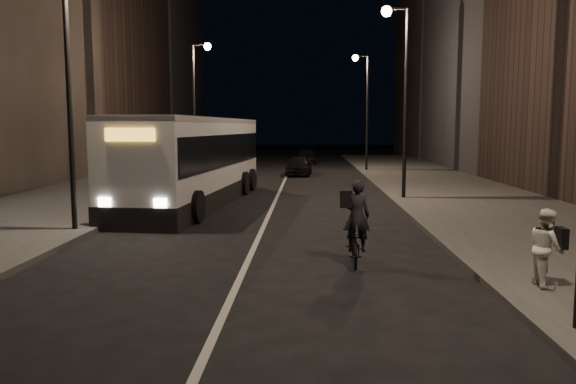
# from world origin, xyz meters

# --- Properties ---
(ground) EXTENTS (180.00, 180.00, 0.00)m
(ground) POSITION_xyz_m (0.00, 0.00, 0.00)
(ground) COLOR black
(ground) RESTS_ON ground
(sidewalk_right) EXTENTS (7.00, 70.00, 0.16)m
(sidewalk_right) POSITION_xyz_m (8.50, 14.00, 0.08)
(sidewalk_right) COLOR #353532
(sidewalk_right) RESTS_ON ground
(sidewalk_left) EXTENTS (7.00, 70.00, 0.16)m
(sidewalk_left) POSITION_xyz_m (-8.50, 14.00, 0.08)
(sidewalk_left) COLOR #353532
(sidewalk_left) RESTS_ON ground
(building_row_right) EXTENTS (8.00, 61.00, 21.00)m
(building_row_right) POSITION_xyz_m (16.00, 27.50, 10.50)
(building_row_right) COLOR black
(building_row_right) RESTS_ON ground
(building_row_left) EXTENTS (8.00, 61.00, 22.00)m
(building_row_left) POSITION_xyz_m (-16.00, 28.50, 11.00)
(building_row_left) COLOR black
(building_row_left) RESTS_ON ground
(streetlight_right_mid) EXTENTS (1.20, 0.44, 8.12)m
(streetlight_right_mid) POSITION_xyz_m (5.33, 12.00, 5.36)
(streetlight_right_mid) COLOR black
(streetlight_right_mid) RESTS_ON sidewalk_right
(streetlight_right_far) EXTENTS (1.20, 0.44, 8.12)m
(streetlight_right_far) POSITION_xyz_m (5.33, 28.00, 5.36)
(streetlight_right_far) COLOR black
(streetlight_right_far) RESTS_ON sidewalk_right
(streetlight_left_near) EXTENTS (1.20, 0.44, 8.12)m
(streetlight_left_near) POSITION_xyz_m (-5.33, 4.00, 5.36)
(streetlight_left_near) COLOR black
(streetlight_left_near) RESTS_ON sidewalk_left
(streetlight_left_far) EXTENTS (1.20, 0.44, 8.12)m
(streetlight_left_far) POSITION_xyz_m (-5.33, 22.00, 5.36)
(streetlight_left_far) COLOR black
(streetlight_left_far) RESTS_ON sidewalk_left
(city_bus) EXTENTS (4.01, 13.47, 3.58)m
(city_bus) POSITION_xyz_m (-3.31, 10.83, 1.95)
(city_bus) COLOR silver
(city_bus) RESTS_ON ground
(cyclist_on_bicycle) EXTENTS (0.69, 1.78, 2.02)m
(cyclist_on_bicycle) POSITION_xyz_m (2.57, 0.54, 0.67)
(cyclist_on_bicycle) COLOR black
(cyclist_on_bicycle) RESTS_ON ground
(pedestrian_woman) EXTENTS (0.58, 0.74, 1.51)m
(pedestrian_woman) POSITION_xyz_m (6.03, -1.70, 0.91)
(pedestrian_woman) COLOR silver
(pedestrian_woman) RESTS_ON sidewalk_right
(car_near) EXTENTS (1.82, 4.03, 1.34)m
(car_near) POSITION_xyz_m (0.80, 24.96, 0.67)
(car_near) COLOR black
(car_near) RESTS_ON ground
(car_mid) EXTENTS (1.72, 4.00, 1.28)m
(car_mid) POSITION_xyz_m (-3.06, 23.02, 0.64)
(car_mid) COLOR #3E3E41
(car_mid) RESTS_ON ground
(car_far) EXTENTS (1.83, 4.26, 1.22)m
(car_far) POSITION_xyz_m (1.30, 37.51, 0.61)
(car_far) COLOR black
(car_far) RESTS_ON ground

